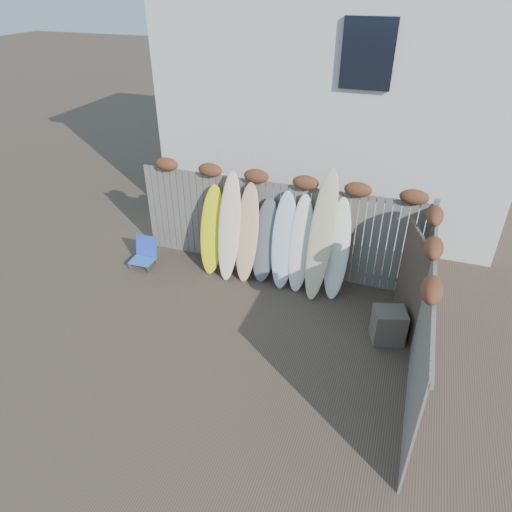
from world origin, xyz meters
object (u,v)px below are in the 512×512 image
(wooden_crate, at_px, (388,325))
(surfboard_0, at_px, (212,230))
(lattice_panel, at_px, (412,284))
(beach_chair, at_px, (145,253))

(wooden_crate, height_order, surfboard_0, surfboard_0)
(lattice_panel, bearing_deg, beach_chair, 158.26)
(surfboard_0, bearing_deg, beach_chair, -167.65)
(beach_chair, height_order, wooden_crate, beach_chair)
(lattice_panel, height_order, surfboard_0, lattice_panel)
(beach_chair, xyz_separation_m, lattice_panel, (5.53, -0.27, 0.65))
(lattice_panel, xyz_separation_m, surfboard_0, (-4.07, 0.68, -0.03))
(beach_chair, xyz_separation_m, wooden_crate, (5.28, -0.72, 0.01))
(lattice_panel, relative_size, surfboard_0, 1.00)
(beach_chair, distance_m, surfboard_0, 1.64)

